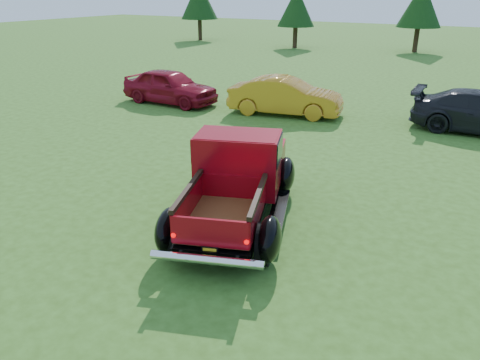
{
  "coord_description": "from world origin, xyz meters",
  "views": [
    {
      "loc": [
        3.88,
        -7.18,
        4.54
      ],
      "look_at": [
        -0.41,
        0.2,
        1.02
      ],
      "focal_mm": 35.0,
      "sensor_mm": 36.0,
      "label": 1
    }
  ],
  "objects": [
    {
      "name": "show_car_yellow",
      "position": [
        -3.5,
        8.97,
        0.71
      ],
      "size": [
        4.49,
        2.31,
        1.41
      ],
      "primitive_type": "imported",
      "rotation": [
        0.0,
        0.0,
        1.77
      ],
      "color": "#C6821A",
      "rests_on": "ground"
    },
    {
      "name": "tree_west",
      "position": [
        -12.0,
        29.0,
        3.11
      ],
      "size": [
        2.94,
        2.94,
        4.6
      ],
      "color": "#332114",
      "rests_on": "ground"
    },
    {
      "name": "tree_far_west",
      "position": [
        -22.0,
        30.0,
        3.52
      ],
      "size": [
        3.33,
        3.33,
        5.2
      ],
      "color": "#332114",
      "rests_on": "ground"
    },
    {
      "name": "pickup_truck",
      "position": [
        -0.76,
        0.72,
        0.85
      ],
      "size": [
        3.51,
        5.12,
        1.79
      ],
      "rotation": [
        0.0,
        0.0,
        0.34
      ],
      "color": "black",
      "rests_on": "ground"
    },
    {
      "name": "show_car_red",
      "position": [
        -8.5,
        8.27,
        0.71
      ],
      "size": [
        4.21,
        1.76,
        1.42
      ],
      "primitive_type": "imported",
      "rotation": [
        0.0,
        0.0,
        1.55
      ],
      "color": "maroon",
      "rests_on": "ground"
    },
    {
      "name": "ground",
      "position": [
        0.0,
        0.0,
        0.0
      ],
      "size": [
        120.0,
        120.0,
        0.0
      ],
      "primitive_type": "plane",
      "color": "#335418",
      "rests_on": "ground"
    },
    {
      "name": "tree_mid_left",
      "position": [
        -3.0,
        31.0,
        3.38
      ],
      "size": [
        3.2,
        3.2,
        5.0
      ],
      "color": "#332114",
      "rests_on": "ground"
    }
  ]
}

